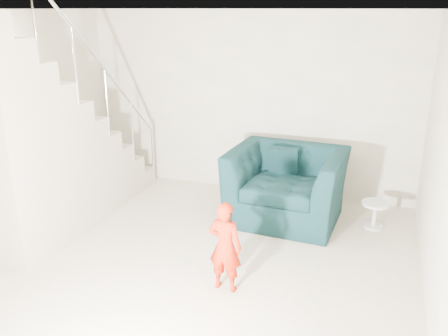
{
  "coord_description": "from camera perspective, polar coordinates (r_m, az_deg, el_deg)",
  "views": [
    {
      "loc": [
        1.94,
        -4.0,
        2.72
      ],
      "look_at": [
        0.15,
        1.2,
        0.85
      ],
      "focal_mm": 38.0,
      "sensor_mm": 36.0,
      "label": 1
    }
  ],
  "objects": [
    {
      "name": "back_wall",
      "position": [
        7.15,
        2.92,
        7.71
      ],
      "size": [
        5.0,
        0.0,
        5.0
      ],
      "primitive_type": "plane",
      "rotation": [
        1.57,
        0.0,
        0.0
      ],
      "color": "#A5A086",
      "rests_on": "floor"
    },
    {
      "name": "side_table",
      "position": [
        6.43,
        17.7,
        -4.9
      ],
      "size": [
        0.35,
        0.35,
        0.35
      ],
      "color": "silver",
      "rests_on": "floor"
    },
    {
      "name": "armchair",
      "position": [
        6.36,
        7.5,
        -2.04
      ],
      "size": [
        1.53,
        1.36,
        0.95
      ],
      "primitive_type": "imported",
      "rotation": [
        0.0,
        0.0,
        -0.06
      ],
      "color": "black",
      "rests_on": "floor"
    },
    {
      "name": "toddler",
      "position": [
        4.75,
        0.14,
        -9.44
      ],
      "size": [
        0.36,
        0.25,
        0.95
      ],
      "primitive_type": "imported",
      "rotation": [
        0.0,
        0.0,
        3.06
      ],
      "color": "#A70505",
      "rests_on": "floor"
    },
    {
      "name": "staircase",
      "position": [
        6.27,
        -20.96,
        1.09
      ],
      "size": [
        1.02,
        3.03,
        3.62
      ],
      "color": "#ADA089",
      "rests_on": "floor"
    },
    {
      "name": "floor",
      "position": [
        5.21,
        -6.01,
        -12.8
      ],
      "size": [
        5.5,
        5.5,
        0.0
      ],
      "primitive_type": "plane",
      "color": "tan",
      "rests_on": "ground"
    },
    {
      "name": "ceiling",
      "position": [
        4.44,
        -7.24,
        18.4
      ],
      "size": [
        5.5,
        5.5,
        0.0
      ],
      "primitive_type": "plane",
      "rotation": [
        3.14,
        0.0,
        0.0
      ],
      "color": "silver",
      "rests_on": "back_wall"
    },
    {
      "name": "phone",
      "position": [
        4.53,
        0.84,
        -5.94
      ],
      "size": [
        0.04,
        0.05,
        0.1
      ],
      "primitive_type": "cube",
      "rotation": [
        0.0,
        0.0,
        0.39
      ],
      "color": "black",
      "rests_on": "toddler"
    },
    {
      "name": "cushion",
      "position": [
        6.55,
        7.19,
        0.86
      ],
      "size": [
        0.41,
        0.19,
        0.4
      ],
      "primitive_type": "cube",
      "rotation": [
        0.21,
        0.0,
        0.0
      ],
      "color": "black",
      "rests_on": "armchair"
    },
    {
      "name": "throw",
      "position": [
        6.53,
        1.9,
        -0.21
      ],
      "size": [
        0.06,
        0.55,
        0.62
      ],
      "primitive_type": "cube",
      "color": "black",
      "rests_on": "armchair"
    }
  ]
}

